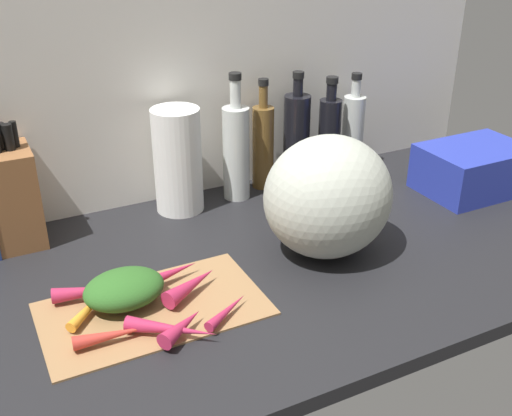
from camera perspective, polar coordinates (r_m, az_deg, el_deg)
The scene contains 21 objects.
ground_plane at distance 130.71cm, azimuth 0.20°, elevation -5.25°, with size 170.00×80.00×3.00cm, color black.
wall_back at distance 151.13cm, azimuth -6.56°, elevation 12.07°, with size 170.00×3.00×60.00cm, color silver.
cutting_board at distance 115.98cm, azimuth -9.50°, elevation -9.15°, with size 40.59×23.54×0.80cm, color #997047.
carrot_0 at distance 120.73cm, azimuth -8.70°, elevation -6.31°, with size 3.35×3.35×16.00cm, color #B2264C.
carrot_1 at distance 107.69cm, azimuth -6.85°, elevation -10.81°, with size 3.11×3.11×10.12cm, color #B2264C.
carrot_2 at distance 117.27cm, azimuth -14.72°, elevation -8.44°, with size 2.06×2.06×16.00cm, color orange.
carrot_3 at distance 111.53cm, azimuth -2.68°, elevation -9.49°, with size 2.01×2.01×11.39cm, color #B2264C.
carrot_4 at distance 107.50cm, azimuth -7.87°, elevation -11.05°, with size 2.85×2.85×16.05cm, color #B2264C.
carrot_5 at distance 108.25cm, azimuth -13.16°, elevation -11.39°, with size 2.52×2.52×13.16cm, color red.
carrot_6 at distance 119.62cm, azimuth -14.83°, elevation -7.43°, with size 2.98×2.98×14.94cm, color #B2264C.
carrot_7 at distance 117.45cm, azimuth -6.02°, elevation -7.10°, with size 3.55×3.55×12.98cm, color #B2264C.
carrot_greens_pile at distance 115.78cm, azimuth -12.14°, elevation -7.35°, with size 14.88×11.45×6.30cm, color #2D6023.
winter_squash at distance 127.34cm, azimuth 6.68°, elevation 1.04°, with size 27.23×24.81×25.82cm, color #B2B7A8.
knife_block at distance 140.94cm, azimuth -21.91°, elevation 1.05°, with size 11.43×12.96×27.04cm.
paper_towel_roll at distance 146.46cm, azimuth -7.27°, elevation 4.38°, with size 11.43×11.43×25.23cm, color white.
bottle_0 at distance 151.76cm, azimuth -1.85°, elevation 5.37°, with size 6.64×6.64×31.77cm.
bottle_1 at distance 158.13cm, azimuth 0.66°, elevation 5.87°, with size 5.54×5.54×28.66cm.
bottle_2 at distance 161.62cm, azimuth 3.77°, elevation 6.55°, with size 6.91×6.91×29.53cm.
bottle_3 at distance 164.86cm, azimuth 6.80°, elevation 6.60°, with size 5.89×5.89×27.59cm.
bottle_4 at distance 170.17cm, azimuth 8.96°, elevation 6.97°, with size 5.87×5.87×27.39cm.
dish_rack at distance 167.64cm, azimuth 19.51°, elevation 3.45°, with size 26.42×19.04×11.78cm, color #2838AD.
Camera 1 is at (-50.40, -98.98, 67.39)cm, focal length 43.14 mm.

